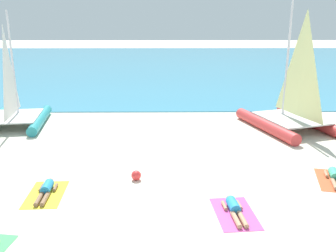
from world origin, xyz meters
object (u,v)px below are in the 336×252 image
sailboat_teal (15,110)px  towel_center_right (235,213)px  sunbather_center_left (46,190)px  sailboat_red (291,111)px  towel_center_left (46,194)px  sunbather_center_right (234,208)px  towel_rightmost (334,181)px  beach_ball (136,175)px  sunbather_rightmost (335,176)px

sailboat_teal → towel_center_right: (9.43, -8.79, -0.83)m
sunbather_center_left → towel_center_right: (5.73, -1.30, -0.13)m
sailboat_red → towel_center_right: 9.16m
sailboat_red → sunbather_center_left: bearing=-163.2°
towel_center_left → sunbather_center_right: bearing=-11.5°
towel_rightmost → beach_ball: 6.75m
towel_rightmost → sunbather_rightmost: sunbather_rightmost is taller
sunbather_center_right → sunbather_rightmost: bearing=24.7°
sunbather_center_right → sailboat_red: bearing=58.0°
sunbather_center_left → sunbather_center_right: 5.85m
sailboat_red → sailboat_teal: bearing=159.2°
towel_center_right → towel_rightmost: same height
sailboat_red → towel_rightmost: bearing=-111.1°
sunbather_center_left → sunbather_rightmost: size_ratio=1.01×
towel_center_left → sunbather_rightmost: 9.57m
towel_rightmost → sunbather_center_right: bearing=-150.9°
sailboat_red → sunbather_rightmost: sailboat_red is taller
sailboat_red → sunbather_center_right: (-4.10, -8.07, -0.81)m
beach_ball → towel_rightmost: bearing=-1.1°
towel_rightmost → towel_center_left: bearing=-174.3°
sunbather_center_right → beach_ball: bearing=137.9°
towel_center_left → sunbather_center_left: bearing=92.7°
towel_center_right → beach_ball: (-2.96, 2.30, 0.16)m
sailboat_red → towel_center_left: sailboat_red is taller
sailboat_teal → beach_ball: (6.46, -6.49, -0.67)m
sunbather_rightmost → towel_center_right: bearing=-135.8°
sailboat_red → towel_center_left: 12.04m
sunbather_center_left → sunbather_center_right: bearing=-14.9°
sailboat_red → sunbather_center_right: size_ratio=4.01×
towel_center_right → sailboat_teal: bearing=137.0°
towel_center_right → towel_center_left: bearing=167.8°
sunbather_center_left → towel_rightmost: 9.55m
sunbather_center_left → sunbather_rightmost: 9.57m
sunbather_center_left → towel_rightmost: sunbather_center_left is taller
sailboat_red → sunbather_center_left: sailboat_red is taller
sailboat_teal → beach_ball: size_ratio=16.57×
sailboat_teal → towel_center_right: size_ratio=2.95×
beach_ball → towel_center_right: bearing=-37.8°
towel_center_right → sunbather_rightmost: (3.79, 2.24, 0.13)m
towel_center_left → sunbather_center_left: 0.14m
sunbather_rightmost → sailboat_red: bearing=100.7°
sunbather_rightmost → beach_ball: size_ratio=4.60×
sailboat_teal → sailboat_red: bearing=-10.0°
sailboat_teal → sunbather_center_right: size_ratio=3.58×
sailboat_red → towel_center_left: (-9.82, -6.90, -0.93)m
sunbather_center_right → towel_center_right: bearing=-90.0°
sunbather_center_right → beach_ball: beach_ball is taller
towel_center_left → beach_ball: (2.76, 1.07, 0.16)m
sailboat_teal → sunbather_center_left: size_ratio=3.58×
sunbather_rightmost → beach_ball: 6.76m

